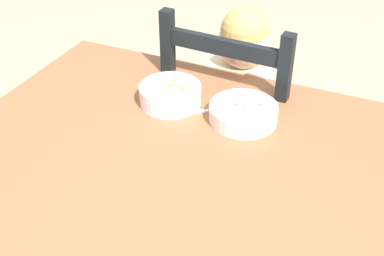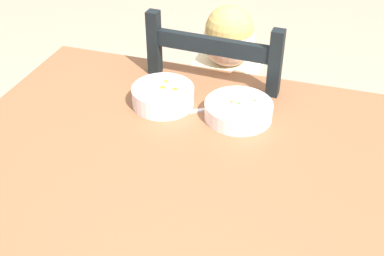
{
  "view_description": "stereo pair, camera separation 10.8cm",
  "coord_description": "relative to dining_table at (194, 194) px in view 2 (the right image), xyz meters",
  "views": [
    {
      "loc": [
        0.39,
        -0.87,
        1.55
      ],
      "look_at": [
        -0.03,
        0.07,
        0.82
      ],
      "focal_mm": 46.8,
      "sensor_mm": 36.0,
      "label": 1
    },
    {
      "loc": [
        0.29,
        -0.91,
        1.55
      ],
      "look_at": [
        -0.03,
        0.07,
        0.82
      ],
      "focal_mm": 46.8,
      "sensor_mm": 36.0,
      "label": 2
    }
  ],
  "objects": [
    {
      "name": "child_figure",
      "position": [
        -0.05,
        0.52,
        -0.03
      ],
      "size": [
        0.32,
        0.31,
        0.96
      ],
      "color": "beige",
      "rests_on": "ground"
    },
    {
      "name": "dining_chair",
      "position": [
        -0.06,
        0.52,
        -0.2
      ],
      "size": [
        0.44,
        0.44,
        0.98
      ],
      "color": "black",
      "rests_on": "ground"
    },
    {
      "name": "spoon",
      "position": [
        -0.09,
        0.19,
        0.11
      ],
      "size": [
        0.13,
        0.09,
        0.01
      ],
      "color": "silver",
      "rests_on": "dining_table"
    },
    {
      "name": "bowl_of_peas",
      "position": [
        0.06,
        0.22,
        0.13
      ],
      "size": [
        0.19,
        0.19,
        0.05
      ],
      "color": "white",
      "rests_on": "dining_table"
    },
    {
      "name": "dining_table",
      "position": [
        0.0,
        0.0,
        0.0
      ],
      "size": [
        1.26,
        0.95,
        0.77
      ],
      "color": "brown",
      "rests_on": "ground"
    },
    {
      "name": "bowl_of_carrots",
      "position": [
        -0.16,
        0.22,
        0.14
      ],
      "size": [
        0.18,
        0.18,
        0.06
      ],
      "color": "white",
      "rests_on": "dining_table"
    }
  ]
}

